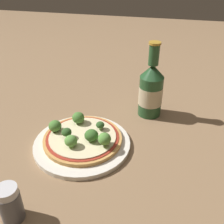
# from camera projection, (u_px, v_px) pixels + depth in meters

# --- Properties ---
(ground_plane) EXTENTS (3.00, 3.00, 0.00)m
(ground_plane) POSITION_uv_depth(u_px,v_px,m) (84.00, 143.00, 0.69)
(ground_plane) COLOR #846647
(plate) EXTENTS (0.25, 0.25, 0.01)m
(plate) POSITION_uv_depth(u_px,v_px,m) (84.00, 144.00, 0.67)
(plate) COLOR silver
(plate) RESTS_ON ground_plane
(pizza) EXTENTS (0.20, 0.20, 0.01)m
(pizza) POSITION_uv_depth(u_px,v_px,m) (83.00, 138.00, 0.67)
(pizza) COLOR tan
(pizza) RESTS_ON plate
(broccoli_floret_0) EXTENTS (0.03, 0.03, 0.03)m
(broccoli_floret_0) POSITION_uv_depth(u_px,v_px,m) (67.00, 132.00, 0.65)
(broccoli_floret_0) COLOR #89A866
(broccoli_floret_0) RESTS_ON pizza
(broccoli_floret_1) EXTENTS (0.02, 0.02, 0.02)m
(broccoli_floret_1) POSITION_uv_depth(u_px,v_px,m) (100.00, 125.00, 0.69)
(broccoli_floret_1) COLOR #89A866
(broccoli_floret_1) RESTS_ON pizza
(broccoli_floret_2) EXTENTS (0.03, 0.03, 0.03)m
(broccoli_floret_2) POSITION_uv_depth(u_px,v_px,m) (55.00, 127.00, 0.68)
(broccoli_floret_2) COLOR #89A866
(broccoli_floret_2) RESTS_ON pizza
(broccoli_floret_3) EXTENTS (0.03, 0.03, 0.03)m
(broccoli_floret_3) POSITION_uv_depth(u_px,v_px,m) (91.00, 135.00, 0.65)
(broccoli_floret_3) COLOR #89A866
(broccoli_floret_3) RESTS_ON pizza
(broccoli_floret_4) EXTENTS (0.03, 0.03, 0.03)m
(broccoli_floret_4) POSITION_uv_depth(u_px,v_px,m) (104.00, 139.00, 0.63)
(broccoli_floret_4) COLOR #89A866
(broccoli_floret_4) RESTS_ON pizza
(broccoli_floret_5) EXTENTS (0.03, 0.03, 0.03)m
(broccoli_floret_5) POSITION_uv_depth(u_px,v_px,m) (71.00, 141.00, 0.63)
(broccoli_floret_5) COLOR #89A866
(broccoli_floret_5) RESTS_ON pizza
(broccoli_floret_6) EXTENTS (0.03, 0.03, 0.03)m
(broccoli_floret_6) POSITION_uv_depth(u_px,v_px,m) (78.00, 118.00, 0.71)
(broccoli_floret_6) COLOR #89A866
(broccoli_floret_6) RESTS_ON pizza
(beer_bottle) EXTENTS (0.07, 0.07, 0.22)m
(beer_bottle) POSITION_uv_depth(u_px,v_px,m) (151.00, 90.00, 0.76)
(beer_bottle) COLOR #234C28
(beer_bottle) RESTS_ON ground_plane
(pepper_shaker) EXTENTS (0.04, 0.04, 0.08)m
(pepper_shaker) POSITION_uv_depth(u_px,v_px,m) (10.00, 204.00, 0.48)
(pepper_shaker) COLOR #4C4C51
(pepper_shaker) RESTS_ON ground_plane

